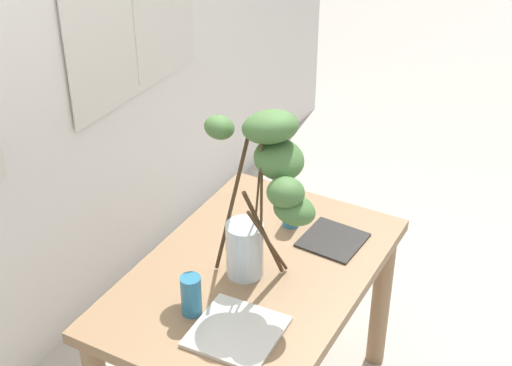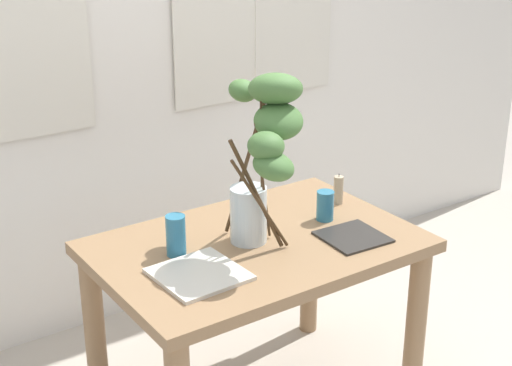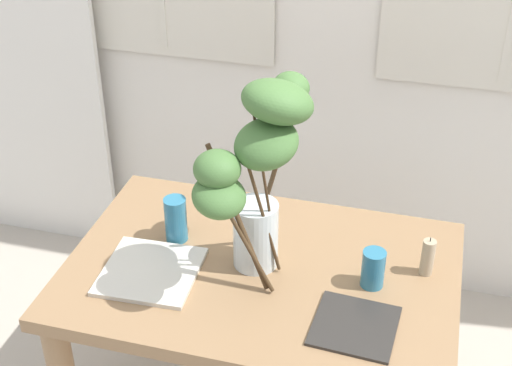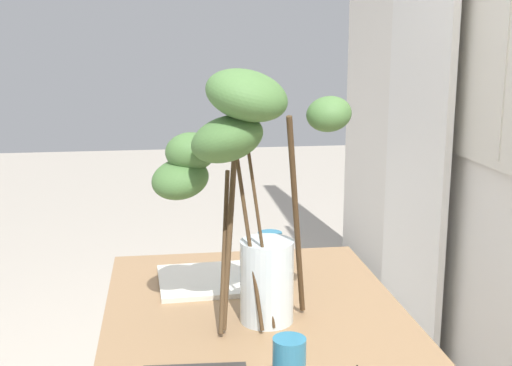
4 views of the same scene
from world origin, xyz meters
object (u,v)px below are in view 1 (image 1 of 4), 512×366
at_px(drinking_glass_blue_left, 191,295).
at_px(dining_table, 253,299).
at_px(vase_with_branches, 265,189).
at_px(drinking_glass_blue_right, 291,212).
at_px(plate_square_right, 333,240).
at_px(pillar_candle, 286,189).
at_px(plate_square_left, 237,332).

bearing_deg(drinking_glass_blue_left, dining_table, -13.73).
xyz_separation_m(vase_with_branches, drinking_glass_blue_right, (0.33, 0.06, -0.31)).
distance_m(drinking_glass_blue_right, plate_square_right, 0.20).
height_order(dining_table, drinking_glass_blue_right, drinking_glass_blue_right).
height_order(drinking_glass_blue_left, pillar_candle, drinking_glass_blue_left).
bearing_deg(dining_table, drinking_glass_blue_left, 166.27).
height_order(drinking_glass_blue_left, plate_square_left, drinking_glass_blue_left).
xyz_separation_m(dining_table, drinking_glass_blue_right, (0.33, 0.01, 0.19)).
bearing_deg(vase_with_branches, drinking_glass_blue_right, 9.57).
xyz_separation_m(drinking_glass_blue_left, drinking_glass_blue_right, (0.62, -0.06, -0.02)).
distance_m(vase_with_branches, plate_square_right, 0.49).
relative_size(dining_table, plate_square_left, 4.21).
xyz_separation_m(vase_with_branches, pillar_candle, (0.47, 0.15, -0.31)).
height_order(vase_with_branches, pillar_candle, vase_with_branches).
height_order(vase_with_branches, drinking_glass_blue_left, vase_with_branches).
xyz_separation_m(drinking_glass_blue_left, pillar_candle, (0.77, 0.03, -0.02)).
bearing_deg(plate_square_left, dining_table, 19.70).
distance_m(dining_table, drinking_glass_blue_left, 0.36).
bearing_deg(pillar_candle, drinking_glass_blue_left, -177.58).
distance_m(plate_square_right, pillar_candle, 0.33).
xyz_separation_m(drinking_glass_blue_left, plate_square_right, (0.60, -0.25, -0.07)).
height_order(drinking_glass_blue_right, plate_square_right, drinking_glass_blue_right).
bearing_deg(plate_square_right, dining_table, 149.88).
bearing_deg(dining_table, plate_square_right, -30.12).
bearing_deg(vase_with_branches, drinking_glass_blue_left, 158.23).
distance_m(drinking_glass_blue_left, plate_square_right, 0.65).
bearing_deg(pillar_candle, plate_square_left, -164.71).
xyz_separation_m(plate_square_left, plate_square_right, (0.62, -0.07, -0.00)).
relative_size(vase_with_branches, plate_square_right, 2.96).
bearing_deg(plate_square_left, drinking_glass_blue_right, 10.67).
height_order(vase_with_branches, drinking_glass_blue_right, vase_with_branches).
bearing_deg(plate_square_right, drinking_glass_blue_left, 157.38).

